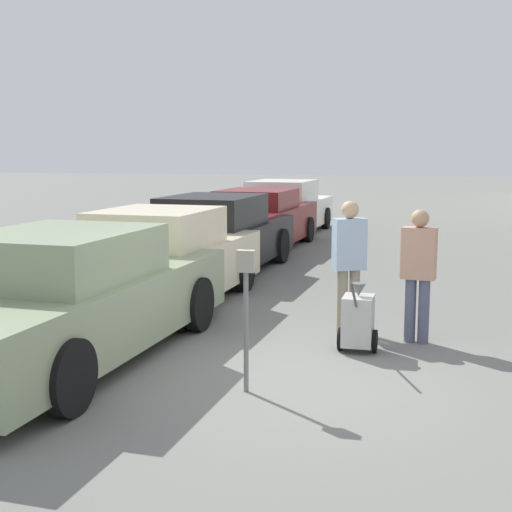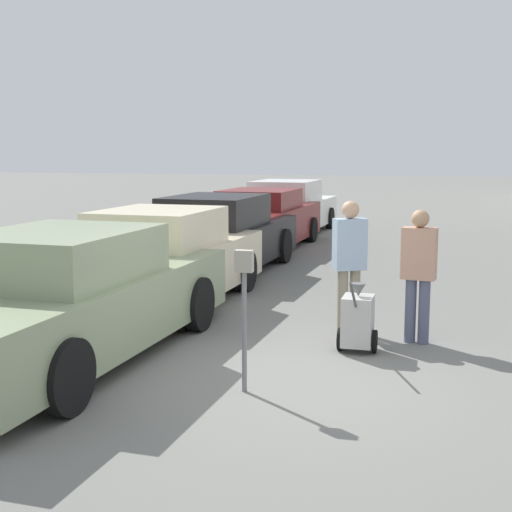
# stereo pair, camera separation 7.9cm
# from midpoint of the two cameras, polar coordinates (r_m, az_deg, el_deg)

# --- Properties ---
(ground_plane) EXTENTS (120.00, 120.00, 0.00)m
(ground_plane) POSITION_cam_midpoint_polar(r_m,az_deg,el_deg) (7.66, 2.39, -10.04)
(ground_plane) COLOR slate
(parked_car_sage) EXTENTS (2.31, 5.35, 1.54)m
(parked_car_sage) POSITION_cam_midpoint_polar(r_m,az_deg,el_deg) (8.55, -14.44, -3.35)
(parked_car_sage) COLOR gray
(parked_car_sage) RESTS_ON ground_plane
(parked_car_cream) EXTENTS (2.18, 4.75, 1.53)m
(parked_car_cream) POSITION_cam_midpoint_polar(r_m,az_deg,el_deg) (11.22, -7.27, -0.40)
(parked_car_cream) COLOR beige
(parked_car_cream) RESTS_ON ground_plane
(parked_car_black) EXTENTS (2.22, 5.34, 1.55)m
(parked_car_black) POSITION_cam_midpoint_polar(r_m,az_deg,el_deg) (14.04, -2.88, 1.49)
(parked_car_black) COLOR black
(parked_car_black) RESTS_ON ground_plane
(parked_car_maroon) EXTENTS (2.24, 5.07, 1.46)m
(parked_car_maroon) POSITION_cam_midpoint_polar(r_m,az_deg,el_deg) (17.63, 0.59, 2.86)
(parked_car_maroon) COLOR maroon
(parked_car_maroon) RESTS_ON ground_plane
(parked_car_white) EXTENTS (2.27, 5.32, 1.54)m
(parked_car_white) POSITION_cam_midpoint_polar(r_m,az_deg,el_deg) (20.76, 2.62, 3.75)
(parked_car_white) COLOR silver
(parked_car_white) RESTS_ON ground_plane
(parking_meter) EXTENTS (0.18, 0.09, 1.45)m
(parking_meter) POSITION_cam_midpoint_polar(r_m,az_deg,el_deg) (7.10, -0.63, -3.10)
(parking_meter) COLOR slate
(parking_meter) RESTS_ON ground_plane
(person_worker) EXTENTS (0.47, 0.38, 1.77)m
(person_worker) POSITION_cam_midpoint_polar(r_m,az_deg,el_deg) (9.50, 7.72, -0.16)
(person_worker) COLOR gray
(person_worker) RESTS_ON ground_plane
(person_supervisor) EXTENTS (0.45, 0.29, 1.70)m
(person_supervisor) POSITION_cam_midpoint_polar(r_m,az_deg,el_deg) (9.16, 13.12, -0.93)
(person_supervisor) COLOR #515670
(person_supervisor) RESTS_ON ground_plane
(equipment_cart) EXTENTS (0.48, 0.99, 1.00)m
(equipment_cart) POSITION_cam_midpoint_polar(r_m,az_deg,el_deg) (8.74, 8.40, -5.12)
(equipment_cart) COLOR #B2B2AD
(equipment_cart) RESTS_ON ground_plane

